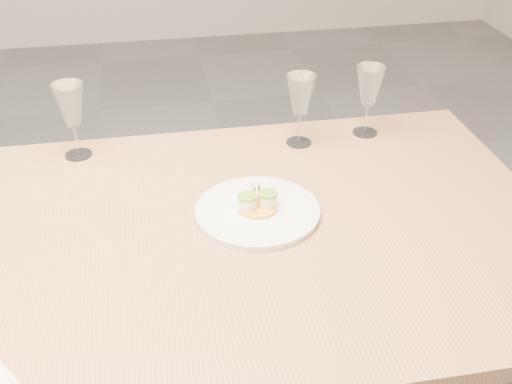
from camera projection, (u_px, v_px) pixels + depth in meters
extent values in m
cube|color=#B47D4E|center=(34.00, 257.00, 1.41)|extent=(2.40, 1.00, 0.04)
cylinder|color=#B47D4E|center=(414.00, 234.00, 2.11)|extent=(0.07, 0.07, 0.71)
cylinder|color=white|center=(258.00, 212.00, 1.51)|extent=(0.29, 0.29, 0.01)
cylinder|color=white|center=(258.00, 210.00, 1.51)|extent=(0.29, 0.29, 0.01)
cylinder|color=#FFAF30|center=(258.00, 208.00, 1.50)|extent=(0.09, 0.09, 0.01)
cylinder|color=#FEF5CF|center=(247.00, 203.00, 1.49)|extent=(0.04, 0.04, 0.03)
cylinder|color=#FEF5CF|center=(268.00, 200.00, 1.50)|extent=(0.04, 0.04, 0.03)
cylinder|color=#7FAE30|center=(247.00, 197.00, 1.48)|extent=(0.04, 0.04, 0.01)
cylinder|color=#7FAE30|center=(268.00, 194.00, 1.49)|extent=(0.04, 0.04, 0.01)
cylinder|color=tan|center=(286.00, 218.00, 1.48)|extent=(0.05, 0.05, 0.00)
cylinder|color=white|center=(79.00, 155.00, 1.75)|extent=(0.07, 0.07, 0.00)
cylinder|color=white|center=(76.00, 140.00, 1.73)|extent=(0.01, 0.01, 0.09)
cone|color=white|center=(70.00, 105.00, 1.67)|extent=(0.08, 0.08, 0.12)
cylinder|color=white|center=(299.00, 142.00, 1.81)|extent=(0.07, 0.07, 0.00)
cylinder|color=white|center=(299.00, 128.00, 1.79)|extent=(0.01, 0.01, 0.09)
cone|color=white|center=(301.00, 95.00, 1.73)|extent=(0.08, 0.08, 0.11)
cylinder|color=white|center=(365.00, 132.00, 1.86)|extent=(0.07, 0.07, 0.00)
cylinder|color=white|center=(366.00, 118.00, 1.84)|extent=(0.01, 0.01, 0.09)
cone|color=white|center=(370.00, 86.00, 1.79)|extent=(0.08, 0.08, 0.11)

